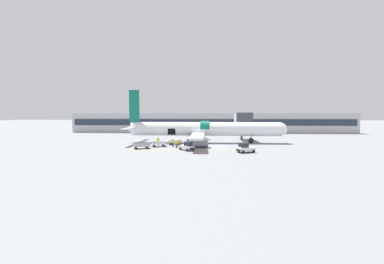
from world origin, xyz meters
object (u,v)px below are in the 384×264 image
at_px(baggage_tug_lead, 245,148).
at_px(ground_crew_loader_b, 173,142).
at_px(baggage_tug_mid, 187,147).
at_px(ground_crew_driver, 177,144).
at_px(baggage_cart_empty, 142,146).
at_px(baggage_cart_queued, 176,143).
at_px(ground_crew_loader_a, 158,141).
at_px(baggage_cart_loading, 159,144).
at_px(ground_crew_supervisor, 179,143).
at_px(suitcase_on_tarmac_upright, 148,145).
at_px(airplane, 202,130).

bearing_deg(baggage_tug_lead, ground_crew_loader_b, 153.43).
height_order(baggage_tug_mid, ground_crew_driver, baggage_tug_mid).
xyz_separation_m(baggage_tug_mid, ground_crew_driver, (-2.34, 3.18, 0.12)).
bearing_deg(baggage_cart_empty, baggage_cart_queued, 47.45).
height_order(baggage_cart_empty, ground_crew_loader_a, ground_crew_loader_a).
height_order(baggage_cart_loading, ground_crew_supervisor, ground_crew_supervisor).
height_order(baggage_cart_empty, suitcase_on_tarmac_upright, baggage_cart_empty).
relative_size(ground_crew_loader_b, ground_crew_supervisor, 1.08).
bearing_deg(baggage_tug_lead, baggage_cart_empty, 169.33).
xyz_separation_m(ground_crew_loader_a, ground_crew_driver, (4.61, -4.42, -0.09)).
height_order(baggage_cart_empty, ground_crew_loader_b, ground_crew_loader_b).
xyz_separation_m(baggage_tug_lead, ground_crew_driver, (-12.62, 4.94, 0.09)).
height_order(baggage_cart_queued, suitcase_on_tarmac_upright, baggage_cart_queued).
distance_m(baggage_cart_empty, ground_crew_supervisor, 7.60).
height_order(baggage_cart_loading, baggage_cart_queued, baggage_cart_loading).
bearing_deg(ground_crew_driver, ground_crew_loader_a, 136.23).
bearing_deg(ground_crew_loader_b, ground_crew_supervisor, 15.30).
xyz_separation_m(baggage_cart_queued, ground_crew_supervisor, (0.94, -2.73, 0.36)).
height_order(airplane, baggage_tug_mid, airplane).
bearing_deg(baggage_cart_empty, baggage_cart_loading, 49.24).
bearing_deg(baggage_cart_empty, baggage_tug_lead, -10.67).
xyz_separation_m(baggage_cart_queued, ground_crew_driver, (0.78, -4.96, 0.36)).
bearing_deg(suitcase_on_tarmac_upright, ground_crew_driver, -19.51).
height_order(baggage_tug_mid, ground_crew_supervisor, baggage_tug_mid).
xyz_separation_m(ground_crew_loader_b, ground_crew_driver, (1.05, -1.89, -0.06)).
bearing_deg(airplane, ground_crew_loader_a, -155.20).
bearing_deg(baggage_cart_empty, ground_crew_loader_b, 30.37).
height_order(ground_crew_loader_b, ground_crew_driver, ground_crew_loader_b).
distance_m(ground_crew_driver, ground_crew_supervisor, 2.23).
relative_size(baggage_tug_lead, ground_crew_driver, 2.16).
bearing_deg(ground_crew_loader_a, ground_crew_loader_b, -35.30).
bearing_deg(baggage_tug_lead, ground_crew_driver, 158.62).
bearing_deg(baggage_cart_queued, baggage_cart_loading, -134.21).
height_order(airplane, ground_crew_loader_a, airplane).
height_order(baggage_tug_mid, baggage_cart_queued, baggage_tug_mid).
bearing_deg(baggage_cart_queued, ground_crew_loader_b, -95.08).
xyz_separation_m(baggage_tug_lead, ground_crew_loader_b, (-13.66, 6.83, 0.15)).
relative_size(baggage_cart_loading, baggage_cart_empty, 0.97).
distance_m(airplane, ground_crew_supervisor, 8.44).
distance_m(baggage_tug_lead, suitcase_on_tarmac_upright, 20.29).
height_order(baggage_tug_mid, baggage_cart_loading, baggage_tug_mid).
distance_m(baggage_tug_lead, baggage_cart_queued, 16.65).
distance_m(baggage_tug_lead, ground_crew_loader_a, 19.61).
distance_m(baggage_tug_mid, ground_crew_loader_a, 10.30).
bearing_deg(ground_crew_supervisor, baggage_cart_loading, -173.75).
height_order(baggage_cart_queued, ground_crew_loader_b, ground_crew_loader_b).
distance_m(airplane, baggage_tug_mid, 12.51).
relative_size(baggage_cart_loading, suitcase_on_tarmac_upright, 6.51).
distance_m(baggage_cart_loading, ground_crew_loader_a, 2.77).
distance_m(airplane, suitcase_on_tarmac_upright, 13.35).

